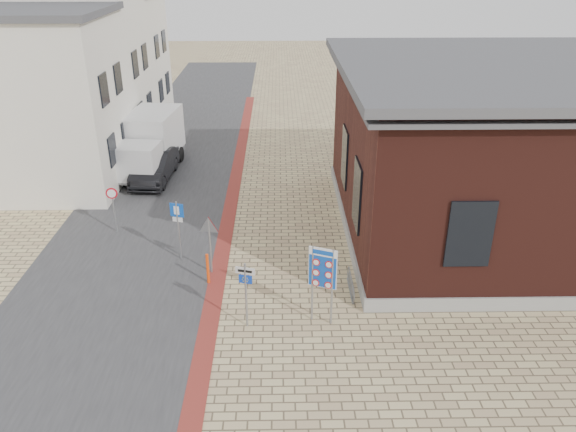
# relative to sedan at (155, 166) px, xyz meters

# --- Properties ---
(ground) EXTENTS (120.00, 120.00, 0.00)m
(ground) POSITION_rel_sedan_xyz_m (6.03, -12.58, -0.74)
(ground) COLOR tan
(ground) RESTS_ON ground
(road_strip) EXTENTS (7.00, 60.00, 0.02)m
(road_strip) POSITION_rel_sedan_xyz_m (0.53, 2.42, -0.73)
(road_strip) COLOR #38383A
(road_strip) RESTS_ON ground
(curb_strip) EXTENTS (0.60, 40.00, 0.02)m
(curb_strip) POSITION_rel_sedan_xyz_m (4.03, -2.58, -0.73)
(curb_strip) COLOR maroon
(curb_strip) RESTS_ON ground
(brick_building) EXTENTS (13.00, 13.00, 6.80)m
(brick_building) POSITION_rel_sedan_xyz_m (15.03, -5.58, 2.74)
(brick_building) COLOR gray
(brick_building) RESTS_ON ground
(townhouse_near) EXTENTS (7.40, 6.40, 8.30)m
(townhouse_near) POSITION_rel_sedan_xyz_m (-4.96, -0.58, 3.43)
(townhouse_near) COLOR silver
(townhouse_near) RESTS_ON ground
(townhouse_mid) EXTENTS (7.40, 6.40, 9.10)m
(townhouse_mid) POSITION_rel_sedan_xyz_m (-4.96, 5.42, 3.83)
(townhouse_mid) COLOR silver
(townhouse_mid) RESTS_ON ground
(townhouse_far) EXTENTS (7.40, 6.40, 8.30)m
(townhouse_far) POSITION_rel_sedan_xyz_m (-4.96, 11.42, 3.43)
(townhouse_far) COLOR silver
(townhouse_far) RESTS_ON ground
(bike_rack) EXTENTS (0.08, 1.80, 0.60)m
(bike_rack) POSITION_rel_sedan_xyz_m (8.68, -10.38, -0.48)
(bike_rack) COLOR slate
(bike_rack) RESTS_ON ground
(sedan) EXTENTS (1.79, 4.57, 1.48)m
(sedan) POSITION_rel_sedan_xyz_m (0.00, 0.00, 0.00)
(sedan) COLOR black
(sedan) RESTS_ON ground
(box_truck) EXTENTS (2.87, 5.86, 2.95)m
(box_truck) POSITION_rel_sedan_xyz_m (-0.43, 1.37, 0.78)
(box_truck) COLOR slate
(box_truck) RESTS_ON ground
(border_sign) EXTENTS (0.84, 0.38, 2.62)m
(border_sign) POSITION_rel_sedan_xyz_m (7.55, -12.08, 1.13)
(border_sign) COLOR gray
(border_sign) RESTS_ON ground
(essen_sign) EXTENTS (0.59, 0.20, 2.23)m
(essen_sign) POSITION_rel_sedan_xyz_m (5.23, -12.28, 0.72)
(essen_sign) COLOR gray
(essen_sign) RESTS_ON ground
(parking_sign) EXTENTS (0.51, 0.19, 2.37)m
(parking_sign) POSITION_rel_sedan_xyz_m (2.53, -8.08, 0.87)
(parking_sign) COLOR gray
(parking_sign) RESTS_ON ground
(yield_sign) EXTENTS (0.78, 0.16, 2.19)m
(yield_sign) POSITION_rel_sedan_xyz_m (3.79, -9.08, 0.92)
(yield_sign) COLOR gray
(yield_sign) RESTS_ON ground
(speed_sign) EXTENTS (0.47, 0.08, 1.99)m
(speed_sign) POSITION_rel_sedan_xyz_m (-0.47, -5.80, 0.56)
(speed_sign) COLOR gray
(speed_sign) RESTS_ON ground
(bollard) EXTENTS (0.12, 0.12, 1.15)m
(bollard) POSITION_rel_sedan_xyz_m (3.76, -9.78, -0.17)
(bollard) COLOR #FF480D
(bollard) RESTS_ON ground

